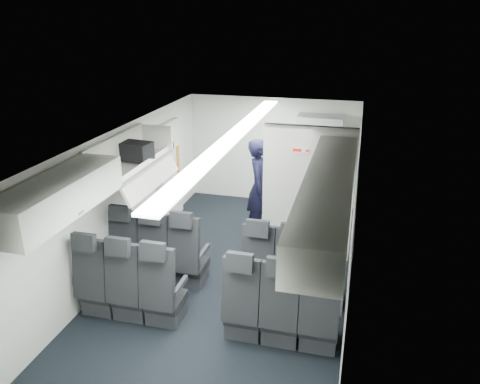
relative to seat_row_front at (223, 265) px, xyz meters
The scene contains 13 objects.
cabin_shell 0.90m from the seat_row_front, 90.00° to the left, with size 3.41×6.01×2.16m.
seat_row_front is the anchor object (origin of this frame).
seat_row_mid 0.90m from the seat_row_front, 90.00° to the right, with size 3.33×0.56×1.24m.
overhead_bin_left_rear 2.50m from the seat_row_front, 133.68° to the right, with size 0.53×1.80×0.40m.
overhead_bin_left_front_open 1.98m from the seat_row_front, 168.87° to the left, with size 0.64×1.70×0.72m.
overhead_bin_right_rear 2.50m from the seat_row_front, 46.32° to the right, with size 0.53×1.80×0.40m.
overhead_bin_right_front 2.04m from the seat_row_front, 11.46° to the left, with size 0.53×1.70×0.40m.
bulkhead_partition 1.79m from the seat_row_front, 53.69° to the left, with size 1.40×0.15×2.13m.
galley_unit 3.43m from the seat_row_front, 73.72° to the left, with size 0.85×0.52×1.90m.
boarding_door 2.71m from the seat_row_front, 128.16° to the left, with size 0.12×1.27×1.86m.
flight_attendant 2.01m from the seat_row_front, 87.45° to the left, with size 0.63×0.41×1.73m, color black.
carry_on_bag 2.07m from the seat_row_front, 162.50° to the left, with size 0.44×0.31×0.26m, color black.
papers 2.02m from the seat_row_front, 81.71° to the left, with size 0.19×0.02×0.13m, color white.
Camera 1 is at (1.66, -6.01, 3.71)m, focal length 35.00 mm.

